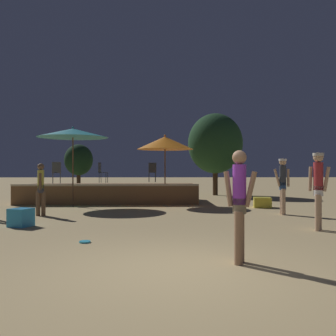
% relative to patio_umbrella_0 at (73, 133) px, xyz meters
% --- Properties ---
extents(ground_plane, '(120.00, 120.00, 0.00)m').
position_rel_patio_umbrella_0_xyz_m(ground_plane, '(3.65, -9.33, -2.87)').
color(ground_plane, tan).
extents(wooden_deck, '(7.54, 3.17, 0.85)m').
position_rel_patio_umbrella_0_xyz_m(wooden_deck, '(1.22, 1.94, -2.48)').
color(wooden_deck, brown).
rests_on(wooden_deck, ground).
extents(patio_umbrella_0, '(2.74, 2.74, 3.13)m').
position_rel_patio_umbrella_0_xyz_m(patio_umbrella_0, '(0.00, 0.00, 0.00)').
color(patio_umbrella_0, brown).
rests_on(patio_umbrella_0, ground).
extents(patio_umbrella_1, '(2.30, 2.30, 2.87)m').
position_rel_patio_umbrella_0_xyz_m(patio_umbrella_1, '(3.62, 0.50, -0.35)').
color(patio_umbrella_1, brown).
rests_on(patio_umbrella_1, ground).
extents(cube_seat_0, '(0.63, 0.63, 0.46)m').
position_rel_patio_umbrella_0_xyz_m(cube_seat_0, '(-0.14, -5.14, -2.64)').
color(cube_seat_0, '#2D9EDB').
rests_on(cube_seat_0, ground).
extents(cube_seat_2, '(0.74, 0.74, 0.38)m').
position_rel_patio_umbrella_0_xyz_m(cube_seat_2, '(7.30, -0.62, -2.68)').
color(cube_seat_2, yellow).
rests_on(cube_seat_2, ground).
extents(person_0, '(0.47, 0.33, 1.86)m').
position_rel_patio_umbrella_0_xyz_m(person_0, '(7.16, -5.92, -1.80)').
color(person_0, tan).
rests_on(person_0, ground).
extents(person_1, '(0.51, 0.29, 1.75)m').
position_rel_patio_umbrella_0_xyz_m(person_1, '(4.60, -8.96, -1.91)').
color(person_1, '#997051').
rests_on(person_1, ground).
extents(person_3, '(0.51, 0.31, 1.80)m').
position_rel_patio_umbrella_0_xyz_m(person_3, '(7.33, -2.85, -1.84)').
color(person_3, tan).
rests_on(person_3, ground).
extents(person_4, '(0.29, 0.49, 1.64)m').
position_rel_patio_umbrella_0_xyz_m(person_4, '(-0.33, -2.93, -2.00)').
color(person_4, brown).
rests_on(person_4, ground).
extents(bistro_chair_0, '(0.41, 0.40, 0.90)m').
position_rel_patio_umbrella_0_xyz_m(bistro_chair_0, '(0.81, 1.98, -1.47)').
color(bistro_chair_0, '#2D3338').
rests_on(bistro_chair_0, wooden_deck).
extents(bistro_chair_1, '(0.42, 0.42, 0.90)m').
position_rel_patio_umbrella_0_xyz_m(bistro_chair_1, '(-0.93, 1.08, -1.47)').
color(bistro_chair_1, '#47474C').
rests_on(bistro_chair_1, wooden_deck).
extents(bistro_chair_2, '(0.40, 0.40, 0.90)m').
position_rel_patio_umbrella_0_xyz_m(bistro_chair_2, '(3.07, 2.69, -1.47)').
color(bistro_chair_2, '#2D3338').
rests_on(bistro_chair_2, wooden_deck).
extents(frisbee_disc, '(0.22, 0.22, 0.03)m').
position_rel_patio_umbrella_0_xyz_m(frisbee_disc, '(1.89, -7.26, -2.85)').
color(frisbee_disc, '#33B2D8').
rests_on(frisbee_disc, ground).
extents(background_tree_0, '(2.00, 2.00, 3.22)m').
position_rel_patio_umbrella_0_xyz_m(background_tree_0, '(-2.32, 11.96, -0.77)').
color(background_tree_0, '#3D2B1C').
rests_on(background_tree_0, ground).
extents(background_tree_1, '(3.04, 3.04, 4.56)m').
position_rel_patio_umbrella_0_xyz_m(background_tree_1, '(6.52, 6.07, 0.01)').
color(background_tree_1, '#3D2B1C').
rests_on(background_tree_1, ground).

